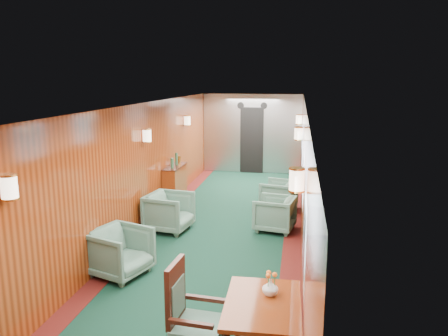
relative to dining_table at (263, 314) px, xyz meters
name	(u,v)px	position (x,y,z in m)	size (l,w,h in m)	color
room	(215,151)	(-1.12, 3.46, 0.99)	(12.00, 12.10, 2.40)	#0D3122
bulkhead	(252,134)	(-1.12, 9.37, 0.54)	(2.98, 0.17, 2.39)	silver
windows_right	(303,161)	(0.36, 3.71, 0.81)	(0.02, 8.60, 0.80)	silver
wall_sconces	(221,137)	(-1.12, 4.02, 1.14)	(2.97, 7.97, 0.25)	#FFE8C6
dining_table	(263,314)	(0.00, 0.00, 0.00)	(0.74, 1.04, 0.77)	maroon
side_chair	(188,312)	(-0.72, -0.02, -0.04)	(0.54, 0.56, 1.12)	#1E463D
credenza	(175,185)	(-2.46, 5.52, -0.18)	(0.32, 1.02, 1.19)	maroon
flower_vase	(270,287)	(0.06, 0.15, 0.21)	(0.16, 0.16, 0.16)	beige
armchair_left_near	(120,252)	(-2.24, 1.86, -0.29)	(0.76, 0.78, 0.71)	#1E463D
armchair_left_far	(169,212)	(-2.09, 3.84, -0.28)	(0.78, 0.80, 0.73)	#1E463D
armchair_right_near	(275,214)	(-0.12, 4.18, -0.32)	(0.70, 0.72, 0.66)	#1E463D
armchair_right_far	(278,195)	(-0.11, 5.55, -0.32)	(0.70, 0.72, 0.65)	#1E463D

